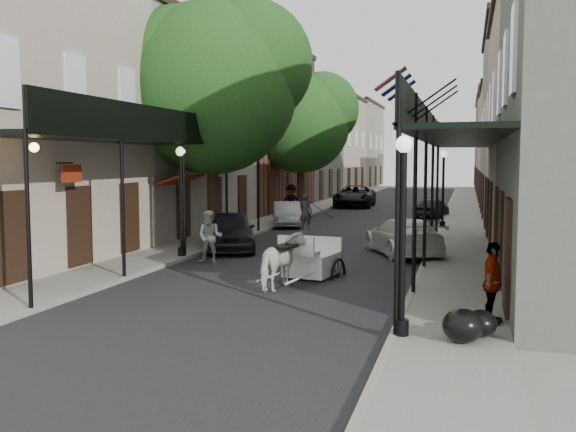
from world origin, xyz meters
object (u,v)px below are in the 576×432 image
Objects in this scene: horse at (283,261)px; carriage at (317,243)px; lamppost_right_far at (443,188)px; pedestrian_walking at (210,237)px; lamppost_left at (181,200)px; car_right_far at (432,207)px; car_left_near at (231,231)px; lamppost_right_near at (403,233)px; car_left_mid at (287,214)px; pedestrian_sidewalk_right at (492,283)px; car_left_far at (355,196)px; car_right_near at (403,237)px; tree_far at (307,119)px; tree_near at (223,81)px; pedestrian_sidewalk_left at (291,202)px.

carriage is (0.38, 2.26, 0.22)m from horse.
lamppost_right_far is 16.34m from horse.
pedestrian_walking is (-3.48, 3.42, 0.13)m from horse.
lamppost_left reaches higher than car_right_far.
car_left_near is at bearing 145.00° from carriage.
horse is 0.40× the size of car_left_near.
carriage is (-3.10, 6.34, -1.09)m from lamppost_right_near.
lamppost_right_near is 0.97× the size of car_left_mid.
lamppost_left and lamppost_right_far have the same top height.
pedestrian_sidewalk_right is 0.43× the size of car_left_mid.
pedestrian_walking reaches higher than car_right_far.
car_left_far is at bearing 25.86° from pedestrian_sidewalk_right.
car_left_mid is at bearing -75.48° from car_right_near.
tree_far is 1.88× the size of car_right_near.
car_right_far is (6.84, 7.31, -0.04)m from car_left_mid.
pedestrian_walking is at bearing -102.57° from car_left_near.
tree_near is at bearing 124.27° from lamppost_right_near.
car_left_mid is at bearing -84.53° from tree_far.
tree_near is 5.02× the size of pedestrian_sidewalk_left.
car_right_far is (2.24, 20.41, -0.37)m from carriage.
tree_far is at bearing 87.40° from pedestrian_walking.
lamppost_left is 1.79m from pedestrian_walking.
car_left_mid is at bearing 85.29° from tree_near.
pedestrian_walking is 3.10m from car_left_near.
lamppost_left is at bearing -88.66° from tree_near.
lamppost_left is 6.28m from horse.
lamppost_right_near is 1.07× the size of car_right_far.
pedestrian_walking is 6.88m from car_right_near.
tree_far is 1.98× the size of car_left_near.
pedestrian_sidewalk_right is at bearing 89.06° from pedestrian_sidewalk_left.
horse is at bearing -93.30° from car_left_mid.
pedestrian_sidewalk_left reaches higher than pedestrian_walking.
lamppost_left reaches higher than car_left_mid.
pedestrian_sidewalk_left is at bearing 43.32° from car_right_far.
tree_near is 2.60× the size of lamppost_right_far.
tree_near is at bearing 54.12° from pedestrian_sidewalk_right.
carriage reaches higher than car_left_near.
lamppost_right_far is (8.20, 12.00, 0.00)m from lamppost_left.
tree_far is at bearing 76.77° from car_left_mid.
carriage is 0.71× the size of car_right_far.
pedestrian_walking is 0.50× the size of car_right_far.
pedestrian_sidewalk_right is (9.85, -6.63, -1.11)m from lamppost_left.
pedestrian_sidewalk_right is 0.38× the size of car_left_near.
carriage reaches higher than car_left_mid.
car_left_near is at bearing 124.98° from lamppost_right_near.
car_left_far is (1.60, 11.55, -0.29)m from pedestrian_sidewalk_left.
car_left_far is (-3.23, 29.86, 0.05)m from horse.
tree_far reaches higher than lamppost_right_far.
pedestrian_sidewalk_right reaches higher than car_left_mid.
tree_near is at bearing 63.73° from pedestrian_sidewalk_left.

